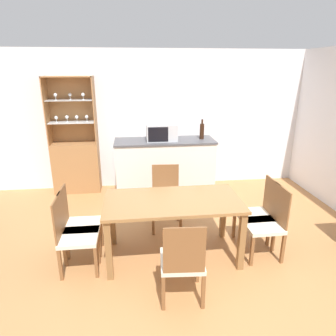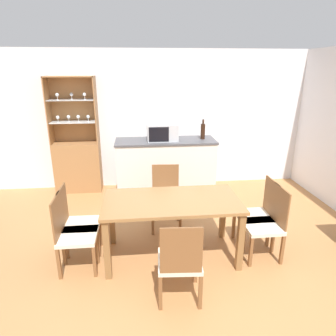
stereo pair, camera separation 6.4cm
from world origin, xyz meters
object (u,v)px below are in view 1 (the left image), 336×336
Objects in this scene: display_cabinet at (76,159)px; dining_chair_head_far at (166,198)px; microwave at (161,132)px; dining_chair_head_near at (182,261)px; dining_chair_side_right_far at (258,214)px; dining_chair_side_left_far at (78,224)px; dining_chair_side_left_near at (74,235)px; wine_bottle at (202,131)px; dining_chair_side_right_near at (267,223)px; dining_table at (173,208)px.

display_cabinet is 2.33× the size of dining_chair_head_far.
microwave is at bearing -88.73° from dining_chair_head_far.
dining_chair_head_far is at bearing -45.49° from display_cabinet.
display_cabinet is at bearing 120.44° from dining_chair_head_near.
dining_chair_side_right_far is 1.00× the size of dining_chair_side_left_far.
dining_chair_head_far is at bearing 119.72° from dining_chair_side_left_far.
dining_chair_head_near is 1.00× the size of dining_chair_head_far.
dining_chair_side_left_near is (-1.13, 0.62, 0.00)m from dining_chair_head_near.
dining_chair_side_left_far is 2.66× the size of wine_bottle.
microwave is at bearing 147.77° from dining_chair_side_left_near.
dining_chair_side_right_far is 1.85m from wine_bottle.
display_cabinet is 3.40m from dining_chair_side_right_far.
microwave is (1.54, -0.53, 0.58)m from display_cabinet.
display_cabinet is 2.43m from dining_chair_side_left_near.
dining_chair_side_right_near is (-0.00, -0.25, 0.00)m from dining_chair_side_right_far.
dining_chair_side_left_far is 2.28m from dining_chair_side_right_near.
dining_chair_side_left_near is at bearing -173.72° from dining_table.
dining_chair_side_left_near is at bearing -81.37° from display_cabinet.
wine_bottle is at bearing 77.65° from dining_chair_head_near.
dining_table is at bearing 84.75° from dining_chair_side_left_far.
dining_chair_side_left_near is at bearing 95.93° from dining_chair_side_right_far.
dining_chair_side_left_far and dining_chair_side_left_near have the same top height.
dining_chair_side_right_far and dining_chair_side_left_far have the same top height.
dining_chair_side_left_far is 0.25m from dining_chair_side_left_near.
dining_chair_head_near is at bearing 93.20° from dining_chair_head_far.
microwave is 0.70m from wine_bottle.
dining_chair_side_left_far is (-1.13, 0.13, -0.21)m from dining_table.
display_cabinet is 2.72m from dining_table.
dining_chair_head_far is 1.00× the size of dining_chair_side_right_near.
dining_chair_side_right_near is at bearing -78.17° from wine_bottle.
dining_chair_side_left_near is at bearing -122.21° from microwave.
dining_table is at bearing -112.71° from wine_bottle.
microwave is (1.17, 1.86, 0.76)m from dining_chair_side_left_near.
microwave is (-1.09, 1.61, 0.76)m from dining_chair_side_right_far.
microwave is (0.04, 1.74, 0.55)m from dining_table.
display_cabinet is at bearing 47.02° from dining_chair_side_right_near.
dining_table is at bearing 93.84° from dining_chair_head_near.
dining_chair_side_right_near is 1.77× the size of microwave.
display_cabinet is 4.11× the size of microwave.
display_cabinet is 2.33× the size of dining_chair_side_right_near.
dining_chair_side_left_far is 1.00× the size of dining_chair_side_right_near.
dining_table is 1.16m from dining_chair_side_left_near.
dining_chair_side_right_near is (2.63, -2.39, -0.18)m from display_cabinet.
dining_chair_side_right_near and dining_chair_side_left_near have the same top height.
dining_table is 1.78× the size of dining_chair_side_right_near.
dining_chair_head_near is (-0.00, -0.75, -0.21)m from dining_table.
display_cabinet reaches higher than dining_chair_side_left_far.
dining_chair_head_far is 1.47m from wine_bottle.
display_cabinet reaches higher than dining_chair_head_near.
display_cabinet is 2.36m from wine_bottle.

